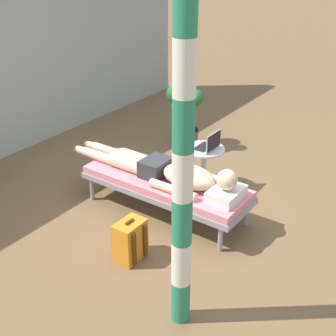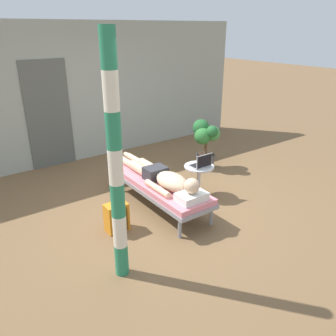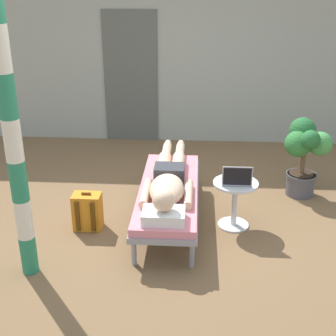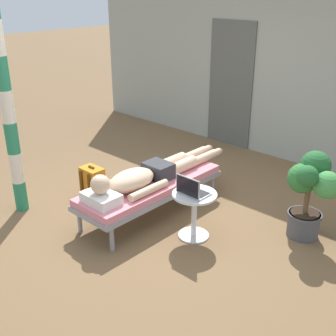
{
  "view_description": "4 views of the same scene",
  "coord_description": "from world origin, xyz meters",
  "px_view_note": "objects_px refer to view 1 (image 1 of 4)",
  "views": [
    {
      "loc": [
        -3.66,
        -2.5,
        2.76
      ],
      "look_at": [
        -0.13,
        -0.02,
        0.55
      ],
      "focal_mm": 48.79,
      "sensor_mm": 36.0,
      "label": 1
    },
    {
      "loc": [
        -2.75,
        -3.82,
        2.58
      ],
      "look_at": [
        -0.01,
        -0.01,
        0.62
      ],
      "focal_mm": 36.33,
      "sensor_mm": 36.0,
      "label": 2
    },
    {
      "loc": [
        0.15,
        -4.53,
        2.61
      ],
      "look_at": [
        -0.14,
        -0.04,
        0.67
      ],
      "focal_mm": 49.81,
      "sensor_mm": 36.0,
      "label": 3
    },
    {
      "loc": [
        3.13,
        -3.2,
        2.57
      ],
      "look_at": [
        -0.07,
        0.25,
        0.53
      ],
      "focal_mm": 45.9,
      "sensor_mm": 36.0,
      "label": 4
    }
  ],
  "objects_px": {
    "lounge_chair": "(165,184)",
    "potted_plant": "(185,110)",
    "backpack": "(130,241)",
    "porch_post": "(183,176)",
    "side_table": "(204,161)",
    "person_reclining": "(170,172)",
    "laptop": "(209,145)"
  },
  "relations": [
    {
      "from": "lounge_chair",
      "to": "potted_plant",
      "type": "relative_size",
      "value": 2.0
    },
    {
      "from": "backpack",
      "to": "porch_post",
      "type": "xyz_separation_m",
      "value": [
        -0.36,
        -0.82,
        1.1
      ]
    },
    {
      "from": "side_table",
      "to": "backpack",
      "type": "relative_size",
      "value": 1.23
    },
    {
      "from": "lounge_chair",
      "to": "side_table",
      "type": "distance_m",
      "value": 0.72
    },
    {
      "from": "person_reclining",
      "to": "backpack",
      "type": "height_order",
      "value": "person_reclining"
    },
    {
      "from": "lounge_chair",
      "to": "laptop",
      "type": "xyz_separation_m",
      "value": [
        0.72,
        -0.11,
        0.24
      ]
    },
    {
      "from": "backpack",
      "to": "potted_plant",
      "type": "height_order",
      "value": "potted_plant"
    },
    {
      "from": "backpack",
      "to": "porch_post",
      "type": "relative_size",
      "value": 0.16
    },
    {
      "from": "person_reclining",
      "to": "backpack",
      "type": "xyz_separation_m",
      "value": [
        -0.86,
        -0.14,
        -0.32
      ]
    },
    {
      "from": "lounge_chair",
      "to": "porch_post",
      "type": "relative_size",
      "value": 0.73
    },
    {
      "from": "potted_plant",
      "to": "person_reclining",
      "type": "bearing_deg",
      "value": -151.83
    },
    {
      "from": "person_reclining",
      "to": "side_table",
      "type": "xyz_separation_m",
      "value": [
        0.72,
        0.0,
        -0.16
      ]
    },
    {
      "from": "lounge_chair",
      "to": "person_reclining",
      "type": "height_order",
      "value": "person_reclining"
    },
    {
      "from": "person_reclining",
      "to": "potted_plant",
      "type": "bearing_deg",
      "value": 28.17
    },
    {
      "from": "person_reclining",
      "to": "porch_post",
      "type": "height_order",
      "value": "porch_post"
    },
    {
      "from": "side_table",
      "to": "porch_post",
      "type": "distance_m",
      "value": 2.36
    },
    {
      "from": "side_table",
      "to": "lounge_chair",
      "type": "bearing_deg",
      "value": 175.39
    },
    {
      "from": "person_reclining",
      "to": "side_table",
      "type": "distance_m",
      "value": 0.73
    },
    {
      "from": "person_reclining",
      "to": "potted_plant",
      "type": "height_order",
      "value": "potted_plant"
    },
    {
      "from": "lounge_chair",
      "to": "porch_post",
      "type": "distance_m",
      "value": 1.86
    },
    {
      "from": "potted_plant",
      "to": "porch_post",
      "type": "xyz_separation_m",
      "value": [
        -2.82,
        -1.81,
        0.73
      ]
    },
    {
      "from": "lounge_chair",
      "to": "backpack",
      "type": "height_order",
      "value": "backpack"
    },
    {
      "from": "person_reclining",
      "to": "porch_post",
      "type": "relative_size",
      "value": 0.84
    },
    {
      "from": "backpack",
      "to": "potted_plant",
      "type": "bearing_deg",
      "value": 22.1
    },
    {
      "from": "person_reclining",
      "to": "potted_plant",
      "type": "xyz_separation_m",
      "value": [
        1.6,
        0.86,
        0.05
      ]
    },
    {
      "from": "person_reclining",
      "to": "backpack",
      "type": "bearing_deg",
      "value": -170.58
    },
    {
      "from": "laptop",
      "to": "potted_plant",
      "type": "relative_size",
      "value": 0.33
    },
    {
      "from": "lounge_chair",
      "to": "potted_plant",
      "type": "distance_m",
      "value": 1.8
    },
    {
      "from": "lounge_chair",
      "to": "side_table",
      "type": "bearing_deg",
      "value": -4.61
    },
    {
      "from": "side_table",
      "to": "porch_post",
      "type": "bearing_deg",
      "value": -153.58
    },
    {
      "from": "lounge_chair",
      "to": "backpack",
      "type": "bearing_deg",
      "value": -166.62
    },
    {
      "from": "potted_plant",
      "to": "porch_post",
      "type": "height_order",
      "value": "porch_post"
    }
  ]
}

